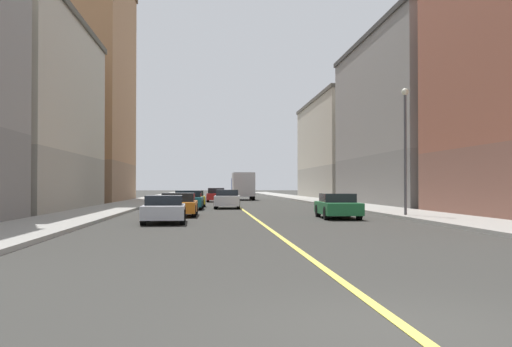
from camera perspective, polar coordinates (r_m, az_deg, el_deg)
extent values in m
plane|color=#33322E|center=(7.49, 13.59, -13.65)|extent=(400.00, 400.00, 0.00)
cube|color=#9E9B93|center=(57.06, 6.90, -2.65)|extent=(3.59, 168.00, 0.15)
cube|color=#9E9B93|center=(56.36, -11.03, -2.65)|extent=(3.59, 168.00, 0.15)
cube|color=#E5D14C|center=(56.02, -2.01, -2.75)|extent=(0.16, 154.00, 0.01)
cube|color=slate|center=(53.70, 14.34, -0.64)|extent=(8.59, 23.65, 4.05)
cube|color=gray|center=(54.18, 14.31, 6.62)|extent=(8.59, 23.65, 9.65)
cube|color=#3B3937|center=(55.08, 14.28, 11.81)|extent=(8.89, 23.95, 0.40)
cube|color=#9D9688|center=(79.14, 8.23, -0.86)|extent=(8.59, 25.68, 3.87)
cube|color=#BCB29E|center=(79.39, 8.21, 3.47)|extent=(8.59, 25.68, 8.11)
cube|color=#545047|center=(79.84, 8.21, 6.51)|extent=(8.89, 25.98, 0.40)
cube|color=#9D9688|center=(42.82, -21.55, -0.76)|extent=(8.59, 19.51, 3.65)
cube|color=#BCB29E|center=(43.27, -21.49, 7.34)|extent=(8.59, 19.51, 8.54)
cube|color=#545047|center=(44.15, -21.45, 13.09)|extent=(8.89, 19.81, 0.40)
cube|color=#8F6B4F|center=(64.56, -15.64, -0.78)|extent=(8.59, 17.63, 3.88)
cube|color=#A8754C|center=(65.60, -15.59, 9.14)|extent=(8.59, 17.63, 18.71)
cylinder|color=#4C4C51|center=(32.29, 13.52, 1.69)|extent=(0.14, 0.14, 6.07)
sphere|color=#EAEACC|center=(32.60, 13.49, 7.29)|extent=(0.36, 0.36, 0.36)
cube|color=silver|center=(27.05, -8.42, -3.47)|extent=(1.86, 4.13, 0.57)
cube|color=black|center=(27.12, -8.40, -2.43)|extent=(1.59, 2.03, 0.41)
cylinder|color=black|center=(28.37, -9.91, -3.73)|extent=(0.24, 0.65, 0.64)
cylinder|color=black|center=(28.30, -6.69, -3.74)|extent=(0.24, 0.65, 0.64)
cylinder|color=black|center=(25.84, -10.31, -3.98)|extent=(0.24, 0.65, 0.64)
cylinder|color=black|center=(25.77, -6.78, -4.00)|extent=(0.24, 0.65, 0.64)
cube|color=#196670|center=(42.04, -6.21, -2.59)|extent=(1.99, 4.01, 0.62)
cube|color=black|center=(42.21, -6.19, -1.86)|extent=(1.71, 1.83, 0.45)
cylinder|color=black|center=(43.33, -7.25, -2.82)|extent=(0.24, 0.65, 0.64)
cylinder|color=black|center=(43.23, -4.97, -2.83)|extent=(0.24, 0.65, 0.64)
cylinder|color=black|center=(40.88, -7.52, -2.92)|extent=(0.24, 0.65, 0.64)
cylinder|color=black|center=(40.77, -5.10, -2.93)|extent=(0.24, 0.65, 0.64)
cube|color=red|center=(61.58, -3.66, -2.11)|extent=(1.90, 4.51, 0.63)
cube|color=black|center=(61.44, -3.66, -1.58)|extent=(1.62, 2.03, 0.52)
cylinder|color=black|center=(62.98, -4.39, -2.28)|extent=(0.24, 0.65, 0.64)
cylinder|color=black|center=(62.96, -2.90, -2.28)|extent=(0.24, 0.65, 0.64)
cylinder|color=black|center=(60.22, -4.46, -2.34)|extent=(0.24, 0.65, 0.64)
cylinder|color=black|center=(60.19, -2.91, -2.34)|extent=(0.24, 0.65, 0.64)
cube|color=gold|center=(48.18, -5.85, -2.41)|extent=(2.02, 4.39, 0.60)
cube|color=black|center=(48.36, -5.85, -1.80)|extent=(1.73, 2.27, 0.43)
cylinder|color=black|center=(49.54, -6.86, -2.60)|extent=(0.24, 0.65, 0.64)
cylinder|color=black|center=(49.54, -4.86, -2.61)|extent=(0.24, 0.65, 0.64)
cylinder|color=black|center=(46.85, -6.91, -2.69)|extent=(0.24, 0.65, 0.64)
cylinder|color=black|center=(46.86, -4.79, -2.69)|extent=(0.24, 0.65, 0.64)
cube|color=orange|center=(33.15, -7.08, -3.04)|extent=(1.90, 4.60, 0.56)
cube|color=black|center=(33.02, -7.09, -2.17)|extent=(1.65, 2.11, 0.45)
cylinder|color=black|center=(34.63, -8.34, -3.25)|extent=(0.23, 0.64, 0.64)
cylinder|color=black|center=(34.54, -5.54, -3.26)|extent=(0.23, 0.64, 0.64)
cylinder|color=black|center=(31.81, -8.76, -3.44)|extent=(0.23, 0.64, 0.64)
cylinder|color=black|center=(31.70, -5.71, -3.46)|extent=(0.23, 0.64, 0.64)
cube|color=#1E6B38|center=(31.01, 7.49, -3.15)|extent=(1.89, 4.60, 0.58)
cube|color=black|center=(31.10, 7.46, -2.22)|extent=(1.60, 2.23, 0.43)
cylinder|color=black|center=(32.29, 5.70, -3.41)|extent=(0.24, 0.65, 0.64)
cylinder|color=black|center=(32.54, 8.43, -3.39)|extent=(0.24, 0.65, 0.64)
cylinder|color=black|center=(29.51, 6.45, -3.63)|extent=(0.24, 0.65, 0.64)
cylinder|color=black|center=(29.78, 9.44, -3.60)|extent=(0.24, 0.65, 0.64)
cube|color=white|center=(44.13, -2.64, -2.48)|extent=(1.95, 4.64, 0.68)
cube|color=black|center=(44.02, -2.64, -1.77)|extent=(1.63, 2.23, 0.42)
cylinder|color=black|center=(45.57, -3.60, -2.74)|extent=(0.25, 0.65, 0.64)
cylinder|color=black|center=(45.54, -1.62, -2.74)|extent=(0.25, 0.65, 0.64)
cylinder|color=black|center=(42.75, -3.73, -2.85)|extent=(0.25, 0.65, 0.64)
cylinder|color=black|center=(42.72, -1.62, -2.85)|extent=(0.25, 0.65, 0.64)
cube|color=navy|center=(72.33, -1.34, -1.27)|extent=(2.34, 1.97, 2.11)
cube|color=silver|center=(68.60, -1.18, -1.01)|extent=(2.34, 4.64, 2.57)
cylinder|color=black|center=(71.94, -2.18, -2.03)|extent=(0.30, 0.90, 0.90)
cylinder|color=black|center=(72.05, -0.48, -2.03)|extent=(0.30, 0.90, 0.90)
cylinder|color=black|center=(67.58, -2.04, -2.09)|extent=(0.30, 0.90, 0.90)
cylinder|color=black|center=(67.70, -0.23, -2.09)|extent=(0.30, 0.90, 0.90)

